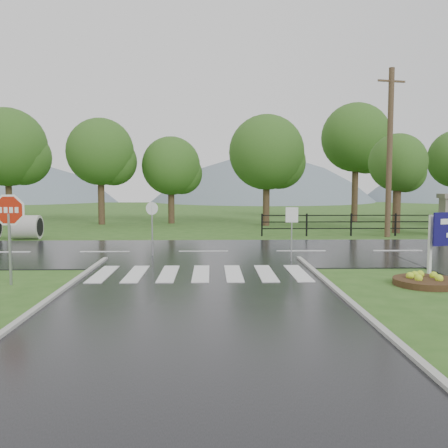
{
  "coord_description": "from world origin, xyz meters",
  "views": [
    {
      "loc": [
        0.31,
        -10.16,
        2.87
      ],
      "look_at": [
        0.73,
        6.0,
        1.5
      ],
      "focal_mm": 40.0,
      "sensor_mm": 36.0,
      "label": 1
    }
  ],
  "objects": [
    {
      "name": "entrance_tree_left",
      "position": [
        10.73,
        17.5,
        3.91
      ],
      "size": [
        3.21,
        3.21,
        5.56
      ],
      "color": "#3D2B1C",
      "rests_on": "ground"
    },
    {
      "name": "main_road",
      "position": [
        0.0,
        10.0,
        0.0
      ],
      "size": [
        90.0,
        8.0,
        0.04
      ],
      "primitive_type": "cube",
      "color": "black",
      "rests_on": "ground"
    },
    {
      "name": "reg_sign_small",
      "position": [
        3.17,
        7.37,
        1.41
      ],
      "size": [
        0.43,
        0.12,
        1.97
      ],
      "color": "#939399",
      "rests_on": "ground"
    },
    {
      "name": "stop_sign",
      "position": [
        -5.27,
        3.71,
        1.88
      ],
      "size": [
        1.2,
        0.06,
        2.69
      ],
      "color": "#939399",
      "rests_on": "ground"
    },
    {
      "name": "crosswalk",
      "position": [
        0.0,
        5.0,
        0.06
      ],
      "size": [
        6.5,
        2.8,
        0.02
      ],
      "color": "silver",
      "rests_on": "ground"
    },
    {
      "name": "utility_pole_east",
      "position": [
        9.52,
        15.5,
        4.4
      ],
      "size": [
        1.52,
        0.44,
        8.66
      ],
      "color": "#473523",
      "rests_on": "ground"
    },
    {
      "name": "reg_sign_round",
      "position": [
        -1.94,
        8.84,
        1.35
      ],
      "size": [
        0.47,
        0.17,
        2.11
      ],
      "color": "#939399",
      "rests_on": "ground"
    },
    {
      "name": "flower_bed",
      "position": [
        6.29,
        3.36,
        0.13
      ],
      "size": [
        1.79,
        1.79,
        0.36
      ],
      "color": "#332111",
      "rests_on": "ground"
    },
    {
      "name": "ground",
      "position": [
        0.0,
        0.0,
        0.0
      ],
      "size": [
        120.0,
        120.0,
        0.0
      ],
      "primitive_type": "plane",
      "color": "#2F591D",
      "rests_on": "ground"
    },
    {
      "name": "treeline",
      "position": [
        1.0,
        24.0,
        0.0
      ],
      "size": [
        83.2,
        5.2,
        10.0
      ],
      "color": "#285319",
      "rests_on": "ground"
    },
    {
      "name": "hills",
      "position": [
        3.49,
        65.0,
        -15.54
      ],
      "size": [
        102.0,
        48.0,
        48.0
      ],
      "color": "slate",
      "rests_on": "ground"
    },
    {
      "name": "fence_west",
      "position": [
        7.75,
        16.0,
        0.72
      ],
      "size": [
        9.58,
        0.08,
        1.2
      ],
      "color": "black",
      "rests_on": "ground"
    }
  ]
}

